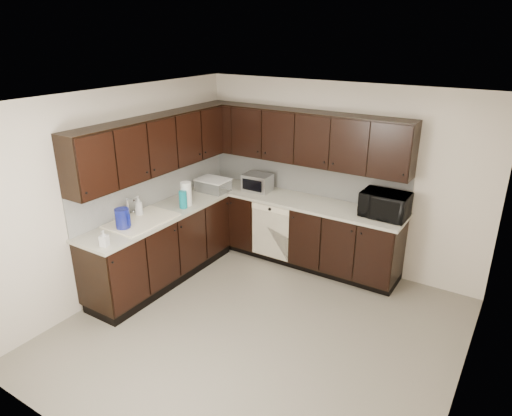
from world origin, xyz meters
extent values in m
plane|color=gray|center=(0.00, 0.00, 0.00)|extent=(4.00, 4.00, 0.00)
plane|color=white|center=(0.00, 0.00, 2.50)|extent=(4.00, 4.00, 0.00)
cube|color=beige|center=(0.00, 2.00, 1.25)|extent=(4.00, 0.02, 2.50)
cube|color=beige|center=(-2.00, 0.00, 1.25)|extent=(0.02, 4.00, 2.50)
cube|color=beige|center=(2.00, 0.00, 1.25)|extent=(0.02, 4.00, 2.50)
cube|color=beige|center=(0.00, -2.00, 1.25)|extent=(4.00, 0.02, 2.50)
cube|color=black|center=(-0.50, 1.70, 0.45)|extent=(3.00, 0.60, 0.90)
cube|color=black|center=(-1.70, 0.30, 0.45)|extent=(0.60, 2.20, 0.90)
cube|color=black|center=(-0.50, 1.73, 0.05)|extent=(3.00, 0.54, 0.10)
cube|color=black|center=(-1.67, 0.30, 0.05)|extent=(0.54, 2.20, 0.10)
cube|color=beige|center=(-0.50, 1.70, 0.92)|extent=(3.03, 0.63, 0.04)
cube|color=beige|center=(-1.70, 0.30, 0.92)|extent=(0.63, 2.23, 0.04)
cube|color=silver|center=(-0.50, 1.99, 1.18)|extent=(3.00, 0.02, 0.48)
cube|color=silver|center=(-1.99, 0.60, 1.18)|extent=(0.02, 2.80, 0.48)
cube|color=black|center=(-0.50, 1.83, 1.77)|extent=(3.00, 0.33, 0.70)
cube|color=black|center=(-1.83, 0.43, 1.77)|extent=(0.33, 2.47, 0.70)
cube|color=#EEE3C3|center=(-0.70, 1.41, 0.50)|extent=(0.58, 0.02, 0.78)
cube|color=#EEE3C3|center=(-0.70, 1.40, 0.84)|extent=(0.58, 0.03, 0.08)
cylinder|color=black|center=(-0.70, 1.39, 0.84)|extent=(0.04, 0.02, 0.04)
cube|color=#EEE3C3|center=(-1.68, 0.00, 0.95)|extent=(0.54, 0.82, 0.03)
cube|color=#EEE3C3|center=(-1.68, -0.20, 0.86)|extent=(0.42, 0.34, 0.16)
cube|color=#EEE3C3|center=(-1.68, 0.20, 0.86)|extent=(0.42, 0.34, 0.16)
cylinder|color=silver|center=(-1.90, 0.00, 1.07)|extent=(0.03, 0.03, 0.26)
cylinder|color=silver|center=(-1.85, 0.00, 1.19)|extent=(0.14, 0.02, 0.02)
cylinder|color=#B2B2B7|center=(-1.68, -0.20, 0.89)|extent=(0.20, 0.20, 0.10)
imported|color=black|center=(0.75, 1.71, 1.10)|extent=(0.57, 0.39, 0.31)
imported|color=gray|center=(-1.52, -0.70, 1.03)|extent=(0.10, 0.11, 0.18)
imported|color=gray|center=(-1.83, 0.11, 1.07)|extent=(0.11, 0.11, 0.26)
cube|color=#B0B0B2|center=(-1.09, 1.70, 1.06)|extent=(0.41, 0.32, 0.24)
cube|color=silver|center=(-1.62, 1.35, 1.03)|extent=(0.44, 0.32, 0.17)
cylinder|color=#101A99|center=(-1.69, -0.28, 1.07)|extent=(0.21, 0.21, 0.25)
cylinder|color=#0D8190|center=(-1.55, 0.61, 1.05)|extent=(0.11, 0.11, 0.23)
cylinder|color=white|center=(-1.57, 0.71, 1.10)|extent=(0.19, 0.19, 0.32)
camera|label=1|loc=(2.21, -3.55, 3.11)|focal=32.00mm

